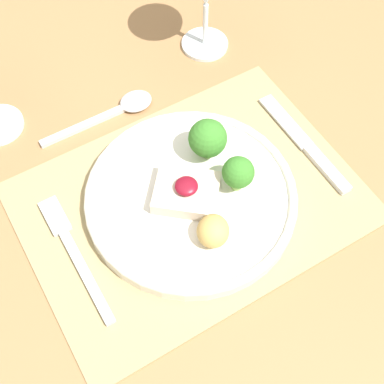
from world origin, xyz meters
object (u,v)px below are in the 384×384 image
(knife, at_px, (309,149))
(fork, at_px, (72,249))
(dinner_plate, at_px, (194,192))
(spoon, at_px, (122,108))

(knife, bearing_deg, fork, 175.19)
(knife, bearing_deg, dinner_plate, 175.33)
(dinner_plate, bearing_deg, spoon, 93.63)
(dinner_plate, height_order, knife, dinner_plate)
(dinner_plate, xyz_separation_m, spoon, (-0.01, 0.18, -0.01))
(spoon, bearing_deg, dinner_plate, -87.14)
(spoon, bearing_deg, fork, -133.08)
(dinner_plate, xyz_separation_m, knife, (0.17, -0.01, -0.01))
(dinner_plate, bearing_deg, knife, -4.48)
(knife, relative_size, spoon, 1.09)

